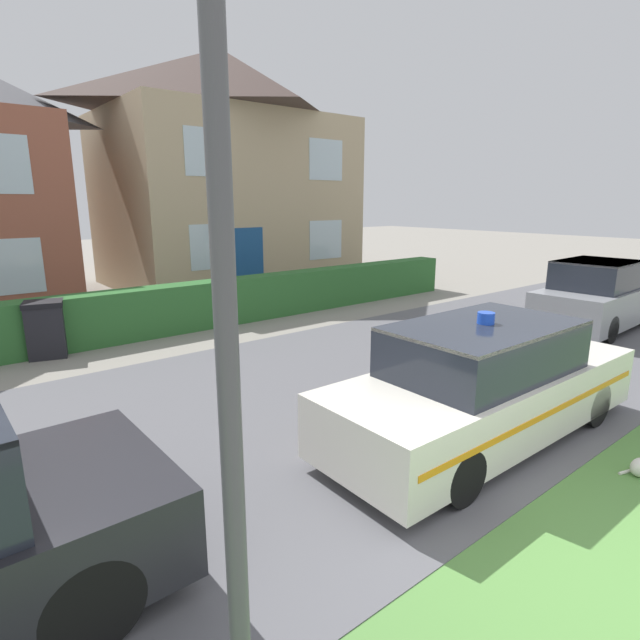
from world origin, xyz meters
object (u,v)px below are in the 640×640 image
at_px(police_car, 485,384).
at_px(street_lamp, 216,97).
at_px(house_right, 225,168).
at_px(wheelie_bin, 46,329).
at_px(neighbour_car_near, 598,297).

height_order(police_car, street_lamp, street_lamp).
xyz_separation_m(house_right, wheelie_bin, (-7.17, -5.96, -3.45)).
bearing_deg(wheelie_bin, neighbour_car_near, -12.94).
bearing_deg(police_car, neighbour_car_near, 13.18).
bearing_deg(house_right, street_lamp, -118.64).
distance_m(neighbour_car_near, street_lamp, 11.75).
xyz_separation_m(neighbour_car_near, house_right, (-3.16, 11.55, 3.25)).
distance_m(police_car, house_right, 13.98).
bearing_deg(neighbour_car_near, wheelie_bin, 149.58).
relative_size(house_right, street_lamp, 1.45).
distance_m(neighbour_car_near, house_right, 12.41).
bearing_deg(wheelie_bin, street_lamp, -79.59).
height_order(police_car, wheelie_bin, police_car).
height_order(house_right, street_lamp, house_right).
bearing_deg(house_right, neighbour_car_near, -74.69).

